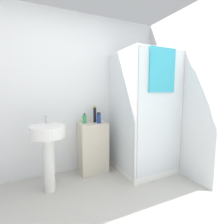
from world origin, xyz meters
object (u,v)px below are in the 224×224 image
object	(u,v)px
soap_dispenser	(84,119)
shampoo_bottle_tall_black	(95,114)
sink	(48,142)
shampoo_bottle_blue	(99,118)

from	to	relation	value
soap_dispenser	shampoo_bottle_tall_black	size ratio (longest dim) A/B	0.61
soap_dispenser	sink	bearing A→B (deg)	-151.64
soap_dispenser	shampoo_bottle_blue	size ratio (longest dim) A/B	0.93
sink	shampoo_bottle_tall_black	world-z (taller)	shampoo_bottle_tall_black
soap_dispenser	shampoo_bottle_blue	distance (m)	0.22
shampoo_bottle_blue	soap_dispenser	bearing A→B (deg)	155.11
shampoo_bottle_tall_black	shampoo_bottle_blue	world-z (taller)	shampoo_bottle_tall_black
shampoo_bottle_tall_black	shampoo_bottle_blue	bearing A→B (deg)	-77.22
sink	shampoo_bottle_blue	size ratio (longest dim) A/B	5.83
sink	soap_dispenser	world-z (taller)	sink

